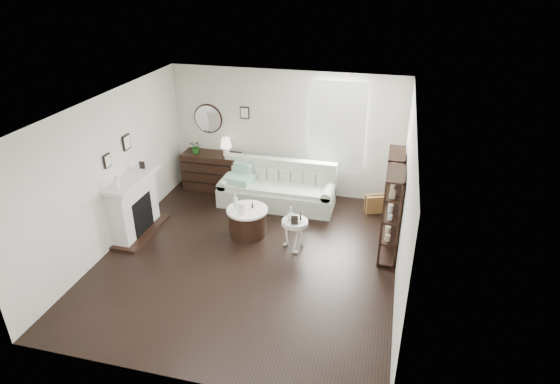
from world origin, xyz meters
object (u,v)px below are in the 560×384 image
(sofa, at_px, (277,191))
(pedestal_table, at_px, (295,223))
(drum_table, at_px, (248,221))
(dresser, at_px, (212,171))

(sofa, bearing_deg, pedestal_table, -65.48)
(pedestal_table, bearing_deg, drum_table, 164.70)
(dresser, height_order, drum_table, dresser)
(drum_table, xyz_separation_m, pedestal_table, (0.96, -0.26, 0.25))
(sofa, relative_size, pedestal_table, 4.23)
(sofa, relative_size, drum_table, 3.12)
(dresser, bearing_deg, pedestal_table, -40.29)
(dresser, distance_m, drum_table, 2.21)
(drum_table, bearing_deg, pedestal_table, -15.30)
(dresser, xyz_separation_m, drum_table, (1.38, -1.72, -0.15))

